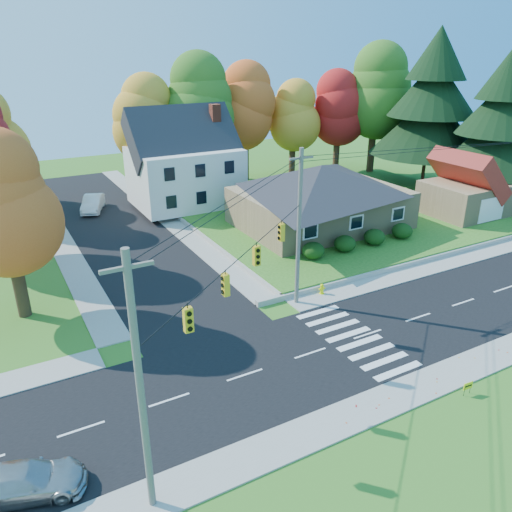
{
  "coord_description": "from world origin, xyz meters",
  "views": [
    {
      "loc": [
        -17.6,
        -18.51,
        15.28
      ],
      "look_at": [
        -2.93,
        8.0,
        2.56
      ],
      "focal_mm": 35.0,
      "sensor_mm": 36.0,
      "label": 1
    }
  ],
  "objects_px": {
    "ranch_house": "(320,195)",
    "white_car": "(93,203)",
    "silver_sedan": "(24,481)",
    "fire_hydrant": "(322,289)"
  },
  "relations": [
    {
      "from": "silver_sedan",
      "to": "fire_hydrant",
      "type": "bearing_deg",
      "value": -50.53
    },
    {
      "from": "ranch_house",
      "to": "white_car",
      "type": "relative_size",
      "value": 3.04
    },
    {
      "from": "ranch_house",
      "to": "silver_sedan",
      "type": "xyz_separation_m",
      "value": [
        -26.43,
        -18.53,
        -2.61
      ]
    },
    {
      "from": "white_car",
      "to": "silver_sedan",
      "type": "bearing_deg",
      "value": -84.55
    },
    {
      "from": "ranch_house",
      "to": "fire_hydrant",
      "type": "distance_m",
      "value": 13.24
    },
    {
      "from": "ranch_house",
      "to": "silver_sedan",
      "type": "distance_m",
      "value": 32.39
    },
    {
      "from": "ranch_house",
      "to": "white_car",
      "type": "bearing_deg",
      "value": 137.05
    },
    {
      "from": "ranch_house",
      "to": "white_car",
      "type": "xyz_separation_m",
      "value": [
        -16.64,
        15.49,
        -2.46
      ]
    },
    {
      "from": "white_car",
      "to": "ranch_house",
      "type": "bearing_deg",
      "value": -21.45
    },
    {
      "from": "silver_sedan",
      "to": "white_car",
      "type": "height_order",
      "value": "white_car"
    }
  ]
}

